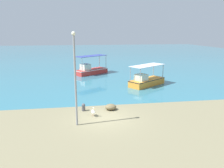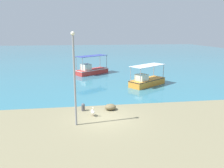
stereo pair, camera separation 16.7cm
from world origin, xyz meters
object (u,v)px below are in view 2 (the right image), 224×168
(fishing_boat_far_right, at_px, (91,70))
(lamp_post, at_px, (74,75))
(pelican, at_px, (93,112))
(net_pile, at_px, (110,107))
(mooring_bollard, at_px, (83,107))
(fishing_boat_center, at_px, (147,81))

(fishing_boat_far_right, relative_size, lamp_post, 0.83)
(pelican, bearing_deg, lamp_post, -129.92)
(pelican, relative_size, net_pile, 0.82)
(fishing_boat_far_right, xyz_separation_m, net_pile, (0.85, -16.50, -0.40))
(fishing_boat_far_right, distance_m, net_pile, 16.53)
(mooring_bollard, bearing_deg, fishing_boat_far_right, 84.85)
(fishing_boat_center, distance_m, lamp_post, 13.95)
(lamp_post, relative_size, net_pile, 6.76)
(net_pile, bearing_deg, mooring_bollard, 177.34)
(fishing_boat_center, bearing_deg, pelican, -128.24)
(fishing_boat_far_right, xyz_separation_m, lamp_post, (-2.01, -19.26, 3.01))
(fishing_boat_far_right, height_order, lamp_post, lamp_post)
(lamp_post, bearing_deg, pelican, 50.08)
(pelican, height_order, lamp_post, lamp_post)
(fishing_boat_far_right, xyz_separation_m, pelican, (-0.74, -17.74, -0.28))
(mooring_bollard, bearing_deg, pelican, -61.16)
(fishing_boat_center, relative_size, mooring_bollard, 7.90)
(lamp_post, distance_m, mooring_bollard, 4.42)
(fishing_boat_center, bearing_deg, lamp_post, -128.49)
(pelican, relative_size, mooring_bollard, 1.22)
(fishing_boat_far_right, bearing_deg, lamp_post, -95.95)
(fishing_boat_far_right, height_order, mooring_bollard, fishing_boat_far_right)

